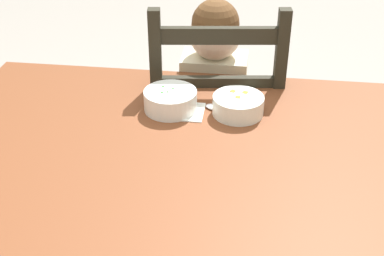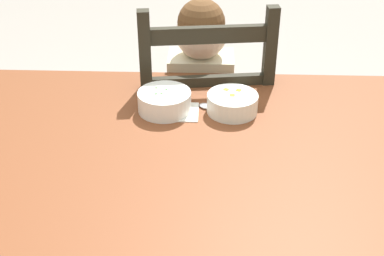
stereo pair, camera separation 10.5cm
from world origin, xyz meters
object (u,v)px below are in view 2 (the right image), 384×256
(dining_chair, at_px, (202,135))
(bowl_of_peas, at_px, (164,101))
(dining_table, at_px, (186,191))
(child_figure, at_px, (200,94))
(spoon, at_px, (212,108))
(bowl_of_carrots, at_px, (232,103))

(dining_chair, height_order, bowl_of_peas, dining_chair)
(dining_chair, relative_size, bowl_of_peas, 6.46)
(dining_table, distance_m, bowl_of_peas, 0.29)
(child_figure, distance_m, spoon, 0.30)
(dining_table, distance_m, dining_chair, 0.57)
(child_figure, height_order, bowl_of_carrots, child_figure)
(dining_chair, distance_m, bowl_of_carrots, 0.43)
(child_figure, bearing_deg, dining_chair, 31.97)
(dining_table, xyz_separation_m, bowl_of_carrots, (0.12, 0.25, 0.12))
(dining_table, xyz_separation_m, bowl_of_peas, (-0.07, 0.25, 0.12))
(bowl_of_peas, xyz_separation_m, bowl_of_carrots, (0.19, 0.00, -0.00))
(dining_chair, bearing_deg, bowl_of_peas, -109.23)
(dining_table, height_order, spoon, spoon)
(bowl_of_carrots, bearing_deg, dining_table, -115.65)
(child_figure, bearing_deg, dining_table, -92.43)
(dining_chair, height_order, spoon, dining_chair)
(dining_chair, distance_m, spoon, 0.40)
(dining_chair, height_order, bowl_of_carrots, dining_chair)
(dining_table, distance_m, spoon, 0.28)
(spoon, bearing_deg, dining_chair, 96.55)
(dining_table, height_order, bowl_of_peas, bowl_of_peas)
(dining_table, bearing_deg, spoon, 76.37)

